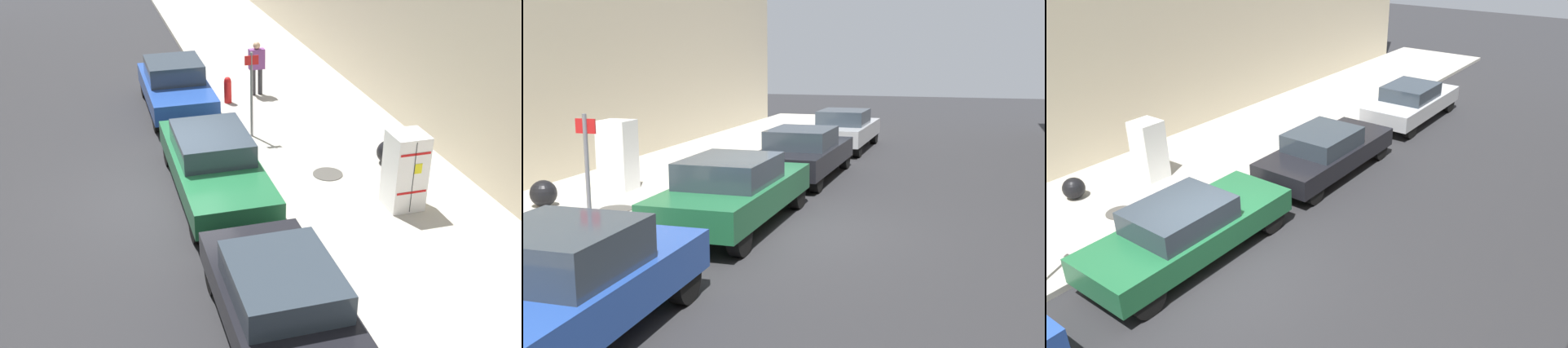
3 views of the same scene
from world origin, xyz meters
The scene contains 8 objects.
ground_plane centered at (0.00, 0.00, 0.00)m, with size 80.00×80.00×0.00m, color #28282B.
sidewalk_slab centered at (-4.38, 0.00, 0.07)m, with size 4.60×44.00×0.14m, color #B2ADA0.
discarded_refrigerator centered at (-4.60, 1.91, 0.98)m, with size 0.73×0.73×1.67m.
manhole_cover centered at (-3.62, 0.12, 0.15)m, with size 0.70×0.70×0.02m, color #47443F.
trash_bag centered at (-5.23, -0.08, 0.43)m, with size 0.57×0.57×0.57m, color black.
parked_sedan_green centered at (-0.94, 0.01, 0.74)m, with size 1.78×4.80×1.41m.
parked_sedan_dark centered at (-0.94, 5.26, 0.71)m, with size 1.82×4.67×1.38m.
parked_sedan_silver centered at (-0.94, 10.91, 0.73)m, with size 1.79×4.65×1.41m.
Camera 3 is at (6.54, -5.97, 6.51)m, focal length 35.00 mm.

